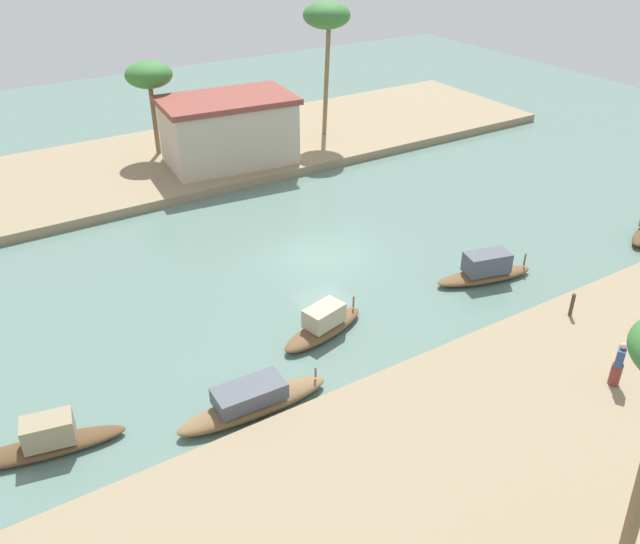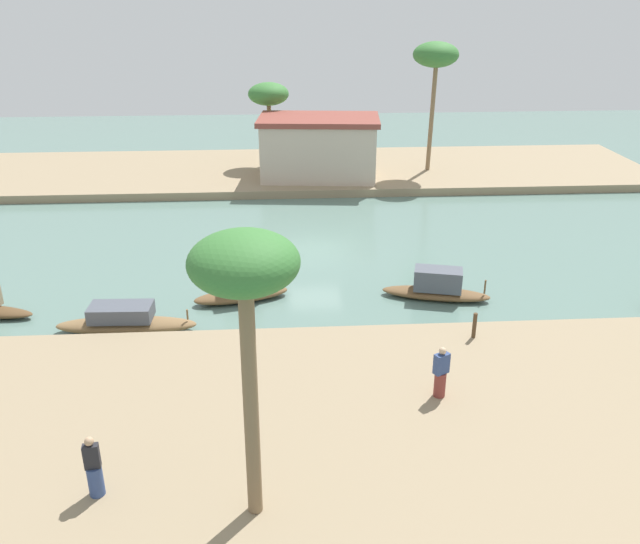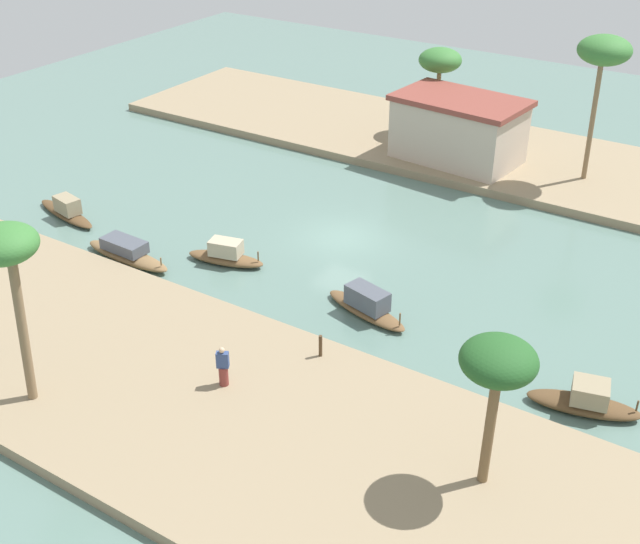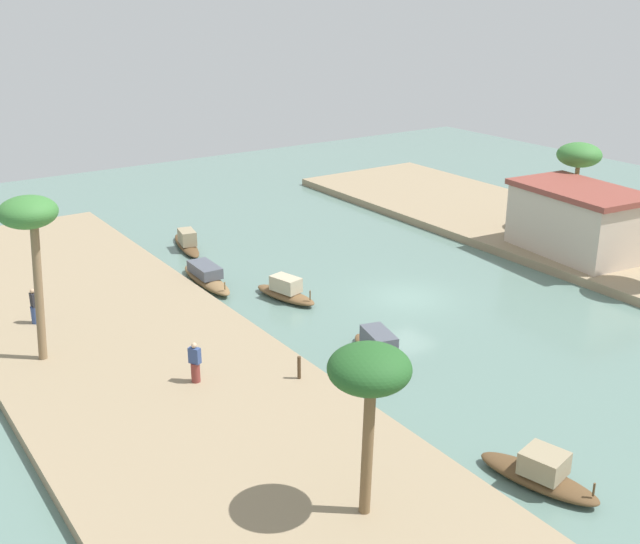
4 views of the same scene
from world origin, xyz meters
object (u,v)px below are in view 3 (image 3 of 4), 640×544
at_px(sampan_open_hull, 127,253).
at_px(person_by_mooring, 223,368).
at_px(sampan_midstream, 226,255).
at_px(sampan_downstream_large, 585,401).
at_px(palm_tree_right_short, 604,53).
at_px(riverside_building, 459,129).
at_px(sampan_with_tall_canopy, 367,305).
at_px(palm_tree_left_near, 6,252).
at_px(mooring_post, 320,346).
at_px(palm_tree_left_far, 498,365).
at_px(sampan_with_red_awning, 67,211).
at_px(palm_tree_right_tall, 440,61).

distance_m(sampan_open_hull, person_by_mooring, 11.70).
relative_size(sampan_midstream, sampan_downstream_large, 0.95).
distance_m(palm_tree_right_short, riverside_building, 9.04).
bearing_deg(sampan_with_tall_canopy, palm_tree_left_near, -106.65).
distance_m(sampan_midstream, mooring_post, 9.32).
distance_m(palm_tree_left_near, palm_tree_left_far, 15.95).
distance_m(sampan_with_tall_canopy, sampan_open_hull, 12.14).
distance_m(sampan_downstream_large, sampan_open_hull, 21.71).
height_order(sampan_downstream_large, sampan_with_red_awning, sampan_downstream_large).
bearing_deg(palm_tree_left_near, sampan_open_hull, 117.51).
relative_size(palm_tree_right_short, riverside_building, 1.03).
relative_size(sampan_downstream_large, palm_tree_right_tall, 0.77).
distance_m(sampan_downstream_large, sampan_with_red_awning, 27.68).
distance_m(person_by_mooring, mooring_post, 3.96).
bearing_deg(palm_tree_right_tall, sampan_with_tall_canopy, -71.76).
bearing_deg(sampan_open_hull, sampan_downstream_large, 3.96).
bearing_deg(sampan_with_red_awning, sampan_with_tall_canopy, 12.88).
distance_m(sampan_open_hull, mooring_post, 12.48).
bearing_deg(riverside_building, palm_tree_left_far, -58.02).
distance_m(palm_tree_left_far, palm_tree_right_short, 25.62).
xyz_separation_m(sampan_downstream_large, sampan_open_hull, (-21.70, -0.79, -0.01)).
xyz_separation_m(palm_tree_left_near, riverside_building, (3.26, 28.74, -3.93)).
bearing_deg(person_by_mooring, sampan_midstream, -80.78).
height_order(person_by_mooring, palm_tree_right_short, palm_tree_right_short).
xyz_separation_m(sampan_with_tall_canopy, palm_tree_left_near, (-6.96, -11.66, 5.82)).
bearing_deg(palm_tree_left_far, sampan_with_tall_canopy, 139.96).
relative_size(sampan_midstream, person_by_mooring, 2.43).
relative_size(sampan_with_tall_canopy, palm_tree_left_far, 0.86).
relative_size(sampan_downstream_large, palm_tree_right_short, 0.52).
relative_size(sampan_midstream, riverside_building, 0.51).
bearing_deg(palm_tree_right_short, palm_tree_left_far, -79.57).
bearing_deg(mooring_post, sampan_midstream, 151.53).
bearing_deg(sampan_downstream_large, sampan_with_red_awning, 164.09).
bearing_deg(sampan_open_hull, palm_tree_left_far, -11.62).
xyz_separation_m(palm_tree_left_near, palm_tree_right_short, (10.54, 29.83, 1.31)).
distance_m(sampan_with_tall_canopy, palm_tree_left_near, 14.78).
height_order(sampan_midstream, sampan_open_hull, sampan_midstream).
distance_m(mooring_post, palm_tree_left_far, 9.22).
distance_m(sampan_with_red_awning, person_by_mooring, 17.80).
distance_m(mooring_post, palm_tree_right_tall, 26.09).
xyz_separation_m(sampan_with_tall_canopy, palm_tree_right_short, (3.58, 18.17, 7.13)).
relative_size(palm_tree_left_far, palm_tree_right_tall, 0.96).
xyz_separation_m(sampan_with_tall_canopy, sampan_midstream, (-7.85, 0.30, -0.06)).
bearing_deg(riverside_building, mooring_post, -73.66).
bearing_deg(sampan_midstream, palm_tree_left_near, -99.81).
xyz_separation_m(sampan_with_tall_canopy, mooring_post, (0.33, -4.13, 0.46)).
height_order(person_by_mooring, palm_tree_right_tall, palm_tree_right_tall).
bearing_deg(palm_tree_left_far, person_by_mooring, -176.21).
height_order(sampan_midstream, palm_tree_left_near, palm_tree_left_near).
xyz_separation_m(sampan_open_hull, palm_tree_left_far, (20.16, -4.83, 4.47)).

